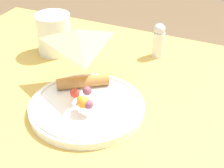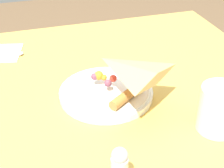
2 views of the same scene
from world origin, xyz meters
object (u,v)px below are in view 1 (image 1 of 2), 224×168
dining_table (103,166)px  milk_glass (54,34)px  plate_pizza (87,104)px  salt_shaker (159,40)px

dining_table → milk_glass: 0.36m
dining_table → milk_glass: (0.24, -0.22, 0.16)m
dining_table → plate_pizza: size_ratio=4.66×
milk_glass → dining_table: bearing=138.1°
dining_table → milk_glass: milk_glass is taller
plate_pizza → milk_glass: size_ratio=2.25×
dining_table → salt_shaker: salt_shaker is taller
dining_table → plate_pizza: bearing=-31.0°
salt_shaker → plate_pizza: bearing=78.6°
dining_table → salt_shaker: bearing=-91.4°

